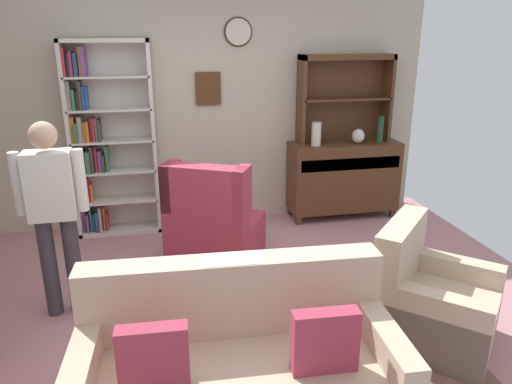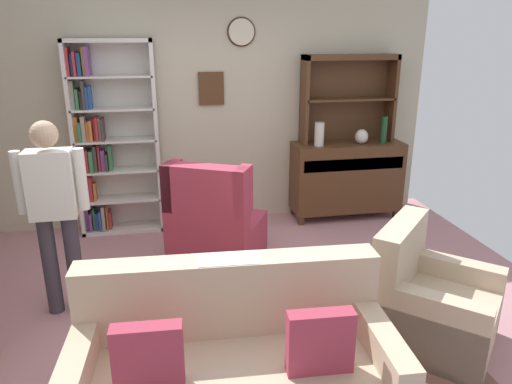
% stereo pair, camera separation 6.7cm
% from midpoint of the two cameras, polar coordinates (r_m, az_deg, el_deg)
% --- Properties ---
extents(ground_plane, '(5.40, 4.60, 0.02)m').
position_cam_midpoint_polar(ground_plane, '(4.05, -1.31, -13.98)').
color(ground_plane, '#B27A7F').
extents(wall_back, '(5.00, 0.09, 2.80)m').
position_cam_midpoint_polar(wall_back, '(5.58, -5.53, 10.62)').
color(wall_back, '#BCB299').
rests_on(wall_back, ground_plane).
extents(area_rug, '(2.48, 1.88, 0.01)m').
position_cam_midpoint_polar(area_rug, '(3.84, 2.60, -15.82)').
color(area_rug, brown).
rests_on(area_rug, ground_plane).
extents(bookshelf, '(0.90, 0.30, 2.10)m').
position_cam_midpoint_polar(bookshelf, '(5.45, -17.76, 5.76)').
color(bookshelf, silver).
rests_on(bookshelf, ground_plane).
extents(sideboard, '(1.30, 0.45, 0.92)m').
position_cam_midpoint_polar(sideboard, '(5.88, 9.98, 1.90)').
color(sideboard, '#4C2D19').
rests_on(sideboard, ground_plane).
extents(sideboard_hutch, '(1.10, 0.26, 1.00)m').
position_cam_midpoint_polar(sideboard_hutch, '(5.77, 10.17, 12.24)').
color(sideboard_hutch, '#4C2D19').
rests_on(sideboard_hutch, sideboard).
extents(vase_tall, '(0.11, 0.11, 0.27)m').
position_cam_midpoint_polar(vase_tall, '(5.54, 6.82, 6.85)').
color(vase_tall, beige).
rests_on(vase_tall, sideboard).
extents(vase_round, '(0.15, 0.15, 0.17)m').
position_cam_midpoint_polar(vase_round, '(5.75, 11.71, 6.52)').
color(vase_round, beige).
rests_on(vase_round, sideboard).
extents(bottle_wine, '(0.07, 0.07, 0.32)m').
position_cam_midpoint_polar(bottle_wine, '(5.82, 14.22, 7.22)').
color(bottle_wine, '#194223').
rests_on(bottle_wine, sideboard).
extents(couch_floral, '(1.84, 0.95, 0.90)m').
position_cam_midpoint_polar(couch_floral, '(2.94, -2.82, -20.63)').
color(couch_floral, '#C6AD8E').
rests_on(couch_floral, ground_plane).
extents(armchair_floral, '(1.08, 1.08, 0.88)m').
position_cam_midpoint_polar(armchair_floral, '(3.79, 19.53, -12.38)').
color(armchair_floral, '#C6AD8E').
rests_on(armchair_floral, ground_plane).
extents(wingback_chair, '(1.06, 1.07, 1.05)m').
position_cam_midpoint_polar(wingback_chair, '(4.62, -5.46, -4.25)').
color(wingback_chair, '#A33347').
rests_on(wingback_chair, ground_plane).
extents(person_reading, '(0.52, 0.20, 1.56)m').
position_cam_midpoint_polar(person_reading, '(3.95, -23.39, -1.66)').
color(person_reading, '#38333D').
rests_on(person_reading, ground_plane).
extents(coffee_table, '(0.80, 0.50, 0.42)m').
position_cam_midpoint_polar(coffee_table, '(3.64, -3.30, -11.41)').
color(coffee_table, '#4C2D19').
rests_on(coffee_table, ground_plane).
extents(book_stack, '(0.19, 0.16, 0.08)m').
position_cam_midpoint_polar(book_stack, '(3.59, -4.56, -9.90)').
color(book_stack, gold).
rests_on(book_stack, coffee_table).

